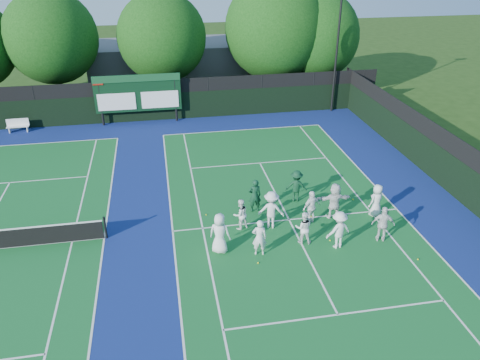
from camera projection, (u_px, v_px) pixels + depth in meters
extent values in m
plane|color=#1F3B10|center=(295.00, 231.00, 21.29)|extent=(120.00, 120.00, 0.00)
cube|color=navy|center=(161.00, 232.00, 21.21)|extent=(34.00, 32.00, 0.01)
cube|color=#135C25|center=(289.00, 220.00, 22.16)|extent=(10.97, 23.77, 0.00)
cube|color=silver|center=(243.00, 130.00, 32.54)|extent=(10.97, 0.08, 0.00)
cube|color=silver|center=(173.00, 231.00, 21.28)|extent=(0.08, 23.77, 0.00)
cube|color=silver|center=(396.00, 209.00, 23.03)|extent=(0.08, 23.77, 0.00)
cube|color=silver|center=(203.00, 228.00, 21.50)|extent=(0.08, 23.77, 0.00)
cube|color=silver|center=(370.00, 212.00, 22.81)|extent=(0.08, 23.77, 0.00)
cube|color=silver|center=(338.00, 315.00, 16.57)|extent=(8.23, 0.08, 0.00)
cube|color=silver|center=(260.00, 163.00, 27.75)|extent=(8.23, 0.08, 0.00)
cube|color=silver|center=(289.00, 220.00, 22.16)|extent=(0.08, 12.80, 0.00)
cube|color=silver|center=(31.00, 144.00, 30.31)|extent=(10.97, 0.08, 0.00)
cube|color=silver|center=(104.00, 238.00, 20.80)|extent=(0.08, 23.77, 0.00)
cube|color=silver|center=(72.00, 241.00, 20.58)|extent=(0.08, 23.77, 0.00)
cube|color=silver|center=(10.00, 183.00, 25.52)|extent=(8.23, 0.08, 0.00)
cube|color=black|center=(154.00, 107.00, 33.85)|extent=(34.00, 0.08, 2.00)
cube|color=black|center=(152.00, 87.00, 33.16)|extent=(34.00, 0.05, 1.00)
cube|color=black|center=(466.00, 185.00, 23.14)|extent=(0.08, 32.00, 2.00)
cube|color=black|center=(472.00, 158.00, 22.45)|extent=(0.05, 32.00, 1.00)
cylinder|color=black|center=(101.00, 102.00, 32.59)|extent=(0.16, 0.16, 3.50)
cylinder|color=black|center=(175.00, 98.00, 33.41)|extent=(0.16, 0.16, 3.50)
cube|color=black|center=(138.00, 93.00, 32.79)|extent=(6.00, 0.15, 2.60)
cube|color=#144724|center=(136.00, 78.00, 32.20)|extent=(6.00, 0.05, 0.50)
cube|color=white|center=(117.00, 102.00, 32.70)|extent=(2.60, 0.04, 1.20)
cube|color=white|center=(160.00, 99.00, 33.17)|extent=(2.60, 0.04, 1.20)
cube|color=#A1180D|center=(98.00, 82.00, 31.83)|extent=(0.70, 0.04, 0.50)
cube|color=#5C5C61|center=(197.00, 65.00, 41.02)|extent=(18.00, 6.00, 4.00)
cylinder|color=black|center=(337.00, 45.00, 33.90)|extent=(0.16, 0.16, 10.00)
cylinder|color=black|center=(105.00, 228.00, 20.57)|extent=(0.10, 0.10, 1.10)
cube|color=white|center=(18.00, 126.00, 32.04)|extent=(1.46, 0.43, 0.06)
cube|color=white|center=(18.00, 122.00, 32.04)|extent=(1.45, 0.10, 0.48)
cube|color=white|center=(10.00, 130.00, 32.05)|extent=(0.07, 0.34, 0.39)
cube|color=white|center=(28.00, 129.00, 32.23)|extent=(0.07, 0.34, 0.39)
cylinder|color=black|center=(61.00, 91.00, 35.58)|extent=(0.44, 0.44, 3.01)
sphere|color=#0E3B0D|center=(51.00, 37.00, 33.74)|extent=(6.66, 6.66, 6.66)
sphere|color=#0E3B0D|center=(62.00, 46.00, 34.40)|extent=(4.67, 4.67, 4.67)
cylinder|color=black|center=(166.00, 88.00, 36.90)|extent=(0.44, 0.44, 2.77)
sphere|color=#0E3B0D|center=(162.00, 37.00, 35.11)|extent=(6.67, 6.67, 6.67)
sphere|color=#0E3B0D|center=(170.00, 45.00, 35.78)|extent=(4.67, 4.67, 4.67)
cylinder|color=black|center=(274.00, 83.00, 38.33)|extent=(0.44, 0.44, 2.64)
sphere|color=#0E3B0D|center=(276.00, 29.00, 36.35)|extent=(7.94, 7.94, 7.94)
sphere|color=#0E3B0D|center=(282.00, 38.00, 37.07)|extent=(5.56, 5.56, 5.56)
cylinder|color=black|center=(311.00, 83.00, 38.91)|extent=(0.44, 0.44, 2.32)
sphere|color=#0E3B0D|center=(314.00, 36.00, 37.16)|extent=(7.07, 7.07, 7.07)
sphere|color=#0E3B0D|center=(320.00, 44.00, 37.84)|extent=(4.95, 4.95, 4.95)
sphere|color=yellow|center=(258.00, 263.00, 19.17)|extent=(0.07, 0.07, 0.07)
sphere|color=yellow|center=(353.00, 199.00, 23.83)|extent=(0.07, 0.07, 0.07)
sphere|color=yellow|center=(418.00, 259.00, 19.39)|extent=(0.07, 0.07, 0.07)
sphere|color=yellow|center=(206.00, 215.00, 22.52)|extent=(0.07, 0.07, 0.07)
sphere|color=yellow|center=(311.00, 216.00, 22.38)|extent=(0.07, 0.07, 0.07)
sphere|color=yellow|center=(330.00, 240.00, 20.60)|extent=(0.07, 0.07, 0.07)
imported|color=white|center=(220.00, 233.00, 19.52)|extent=(1.06, 0.90, 1.84)
imported|color=white|center=(259.00, 238.00, 19.38)|extent=(0.67, 0.50, 1.68)
imported|color=white|center=(304.00, 228.00, 20.19)|extent=(0.85, 0.73, 1.52)
imported|color=white|center=(339.00, 230.00, 19.83)|extent=(1.24, 0.88, 1.74)
imported|color=silver|center=(383.00, 224.00, 20.27)|extent=(1.07, 0.70, 1.69)
imported|color=white|center=(240.00, 214.00, 21.19)|extent=(0.88, 0.79, 1.49)
imported|color=silver|center=(271.00, 210.00, 21.21)|extent=(1.33, 0.99, 1.83)
imported|color=white|center=(311.00, 207.00, 21.60)|extent=(1.06, 0.75, 1.66)
imported|color=silver|center=(334.00, 201.00, 22.00)|extent=(1.67, 0.58, 1.78)
imported|color=silver|center=(376.00, 200.00, 22.19)|extent=(0.94, 0.80, 1.63)
imported|color=#0E3621|center=(255.00, 196.00, 22.50)|extent=(0.65, 0.44, 1.72)
imported|color=#0E361F|center=(296.00, 186.00, 23.41)|extent=(1.20, 0.86, 1.68)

